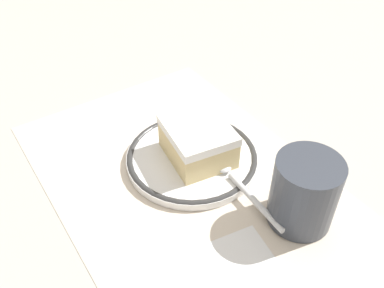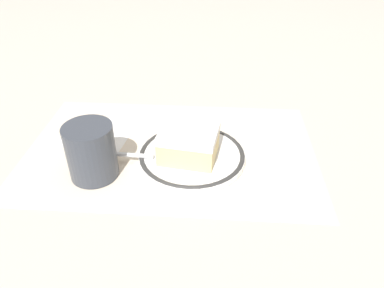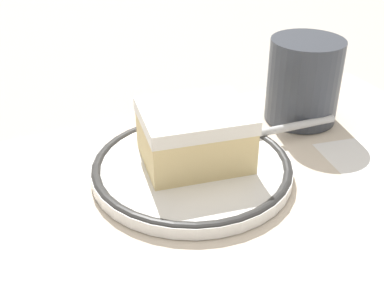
{
  "view_description": "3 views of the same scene",
  "coord_description": "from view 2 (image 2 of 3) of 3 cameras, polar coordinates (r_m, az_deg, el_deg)",
  "views": [
    {
      "loc": [
        0.31,
        -0.2,
        0.39
      ],
      "look_at": [
        -0.04,
        0.03,
        0.03
      ],
      "focal_mm": 39.09,
      "sensor_mm": 36.0,
      "label": 1
    },
    {
      "loc": [
        -0.07,
        0.51,
        0.37
      ],
      "look_at": [
        -0.04,
        0.03,
        0.03
      ],
      "focal_mm": 34.02,
      "sensor_mm": 36.0,
      "label": 2
    },
    {
      "loc": [
        -0.19,
        -0.3,
        0.24
      ],
      "look_at": [
        -0.04,
        0.03,
        0.03
      ],
      "focal_mm": 45.02,
      "sensor_mm": 36.0,
      "label": 3
    }
  ],
  "objects": [
    {
      "name": "cup",
      "position": [
        0.58,
        -15.44,
        -1.64
      ],
      "size": [
        0.08,
        0.08,
        0.09
      ],
      "color": "#383D47",
      "rests_on": "placemat"
    },
    {
      "name": "plate",
      "position": [
        0.61,
        -0.0,
        -1.85
      ],
      "size": [
        0.18,
        0.18,
        0.01
      ],
      "color": "white",
      "rests_on": "placemat"
    },
    {
      "name": "ground_plane",
      "position": [
        0.64,
        -3.34,
        -0.89
      ],
      "size": [
        2.4,
        2.4,
        0.0
      ],
      "primitive_type": "plane",
      "color": "#B7B2A8"
    },
    {
      "name": "spoon",
      "position": [
        0.6,
        -7.02,
        -1.86
      ],
      "size": [
        0.14,
        0.03,
        0.01
      ],
      "color": "silver",
      "rests_on": "plate"
    },
    {
      "name": "napkin",
      "position": [
        0.7,
        -14.48,
        1.73
      ],
      "size": [
        0.14,
        0.13,
        0.0
      ],
      "primitive_type": "cube",
      "rotation": [
        0.0,
        0.0,
        1.41
      ],
      "color": "white",
      "rests_on": "placemat"
    },
    {
      "name": "placemat",
      "position": [
        0.64,
        -3.34,
        -0.83
      ],
      "size": [
        0.5,
        0.32,
        0.0
      ],
      "primitive_type": "cube",
      "color": "beige",
      "rests_on": "ground_plane"
    },
    {
      "name": "cake_slice",
      "position": [
        0.59,
        -0.52,
        0.11
      ],
      "size": [
        0.1,
        0.09,
        0.05
      ],
      "color": "beige",
      "rests_on": "plate"
    }
  ]
}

